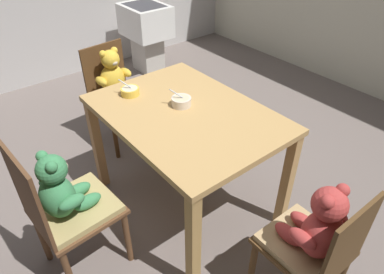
% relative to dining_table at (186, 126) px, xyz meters
% --- Properties ---
extents(ground_plane, '(5.20, 5.20, 0.04)m').
position_rel_dining_table_xyz_m(ground_plane, '(0.00, 0.00, -0.67)').
color(ground_plane, '#6C615C').
extents(dining_table, '(1.16, 0.84, 0.75)m').
position_rel_dining_table_xyz_m(dining_table, '(0.00, 0.00, 0.00)').
color(dining_table, tan).
rests_on(dining_table, ground_plane).
extents(teddy_chair_near_front, '(0.43, 0.45, 0.91)m').
position_rel_dining_table_xyz_m(teddy_chair_near_front, '(0.02, -0.81, -0.11)').
color(teddy_chair_near_front, brown).
rests_on(teddy_chair_near_front, ground_plane).
extents(teddy_chair_near_right, '(0.39, 0.37, 0.85)m').
position_rel_dining_table_xyz_m(teddy_chair_near_right, '(0.96, 0.01, -0.10)').
color(teddy_chair_near_right, '#51371C').
rests_on(teddy_chair_near_right, ground_plane).
extents(teddy_chair_near_left, '(0.40, 0.44, 0.84)m').
position_rel_dining_table_xyz_m(teddy_chair_near_left, '(-0.96, 0.02, -0.11)').
color(teddy_chair_near_left, '#51341B').
rests_on(teddy_chair_near_left, ground_plane).
extents(porridge_bowl_cream_center, '(0.12, 0.12, 0.11)m').
position_rel_dining_table_xyz_m(porridge_bowl_cream_center, '(-0.07, 0.02, 0.13)').
color(porridge_bowl_cream_center, beige).
rests_on(porridge_bowl_cream_center, dining_table).
extents(porridge_bowl_yellow_near_left, '(0.12, 0.12, 0.11)m').
position_rel_dining_table_xyz_m(porridge_bowl_yellow_near_left, '(-0.39, -0.15, 0.13)').
color(porridge_bowl_yellow_near_left, yellow).
rests_on(porridge_bowl_yellow_near_left, dining_table).
extents(sink_basin, '(0.55, 0.44, 0.77)m').
position_rel_dining_table_xyz_m(sink_basin, '(-2.05, 1.01, -0.15)').
color(sink_basin, '#B7B2A8').
rests_on(sink_basin, ground_plane).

